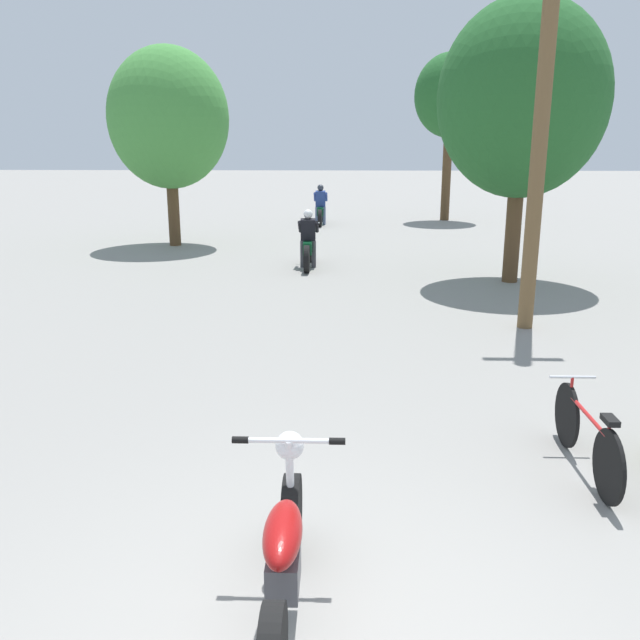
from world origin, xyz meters
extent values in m
cylinder|color=brown|center=(3.17, 7.31, 2.89)|extent=(0.24, 0.24, 5.77)
cylinder|color=#513A23|center=(3.78, 10.91, 1.32)|extent=(0.32, 0.32, 2.63)
ellipsoid|color=#235B28|center=(3.78, 10.91, 3.70)|extent=(3.39, 3.05, 3.90)
cylinder|color=#513A23|center=(4.01, 21.95, 1.79)|extent=(0.32, 0.32, 3.59)
ellipsoid|color=#235B28|center=(4.01, 21.95, 4.39)|extent=(2.53, 2.28, 2.91)
cylinder|color=#513A23|center=(-4.50, 15.62, 1.21)|extent=(0.32, 0.32, 2.43)
ellipsoid|color=#42893D|center=(-4.50, 15.62, 3.46)|extent=(3.27, 2.94, 3.76)
cylinder|color=black|center=(-0.15, 1.04, 0.31)|extent=(0.12, 0.62, 0.62)
ellipsoid|color=maroon|center=(-0.15, 0.33, 0.63)|extent=(0.24, 0.71, 0.22)
cube|color=#4C4C51|center=(-0.15, 0.33, 0.36)|extent=(0.20, 0.36, 0.24)
cylinder|color=silver|center=(-0.15, 0.95, 0.66)|extent=(0.06, 0.23, 0.70)
cylinder|color=silver|center=(-0.15, 0.86, 1.00)|extent=(0.65, 0.04, 0.04)
cylinder|color=black|center=(-0.47, 0.86, 1.00)|extent=(0.11, 0.05, 0.05)
cylinder|color=black|center=(0.18, 0.86, 1.00)|extent=(0.11, 0.05, 0.05)
sphere|color=silver|center=(-0.15, 0.95, 0.92)|extent=(0.20, 0.20, 0.20)
cylinder|color=black|center=(-0.58, 13.13, 0.31)|extent=(0.12, 0.62, 0.62)
cylinder|color=black|center=(-0.58, 11.74, 0.31)|extent=(0.12, 0.62, 0.62)
cube|color=#0C4723|center=(-0.58, 12.44, 0.49)|extent=(0.20, 0.89, 0.28)
cylinder|color=silver|center=(-0.58, 13.03, 0.97)|extent=(0.50, 0.03, 0.03)
cylinder|color=#38383D|center=(-0.71, 12.39, 0.31)|extent=(0.11, 0.11, 0.63)
cylinder|color=#38383D|center=(-0.45, 12.39, 0.31)|extent=(0.11, 0.11, 0.63)
cube|color=black|center=(-0.58, 12.42, 0.88)|extent=(0.34, 0.27, 0.53)
cylinder|color=black|center=(-0.78, 12.58, 0.93)|extent=(0.08, 0.42, 0.33)
cylinder|color=black|center=(-0.38, 12.58, 0.93)|extent=(0.08, 0.42, 0.33)
sphere|color=white|center=(-0.58, 12.46, 1.24)|extent=(0.22, 0.22, 0.22)
cylinder|color=black|center=(-0.53, 21.21, 0.30)|extent=(0.12, 0.59, 0.59)
cylinder|color=black|center=(-0.53, 19.79, 0.30)|extent=(0.12, 0.59, 0.59)
cube|color=#0C4723|center=(-0.53, 20.50, 0.48)|extent=(0.20, 0.91, 0.28)
cylinder|color=silver|center=(-0.53, 21.11, 0.94)|extent=(0.50, 0.03, 0.03)
cylinder|color=slate|center=(-0.66, 20.45, 0.31)|extent=(0.11, 0.11, 0.62)
cylinder|color=slate|center=(-0.40, 20.45, 0.31)|extent=(0.11, 0.11, 0.62)
cube|color=navy|center=(-0.53, 20.48, 0.89)|extent=(0.34, 0.27, 0.57)
cylinder|color=navy|center=(-0.73, 20.64, 0.94)|extent=(0.08, 0.45, 0.35)
cylinder|color=navy|center=(-0.33, 20.64, 0.94)|extent=(0.08, 0.45, 0.35)
sphere|color=#2D333D|center=(-0.53, 20.52, 1.27)|extent=(0.22, 0.22, 0.22)
cylinder|color=black|center=(2.44, 2.96, 0.32)|extent=(0.04, 0.64, 0.64)
cylinder|color=black|center=(2.44, 1.88, 0.32)|extent=(0.04, 0.64, 0.64)
cylinder|color=#B21E1E|center=(2.44, 2.42, 0.54)|extent=(0.04, 0.87, 0.04)
cylinder|color=#B21E1E|center=(2.44, 1.96, 0.51)|extent=(0.03, 0.03, 0.38)
cube|color=black|center=(2.44, 1.96, 0.70)|extent=(0.10, 0.20, 0.05)
cylinder|color=#B21E1E|center=(2.44, 2.91, 0.53)|extent=(0.03, 0.03, 0.42)
cylinder|color=silver|center=(2.44, 2.91, 0.74)|extent=(0.44, 0.03, 0.03)
camera|label=1|loc=(0.20, -3.30, 2.97)|focal=38.00mm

